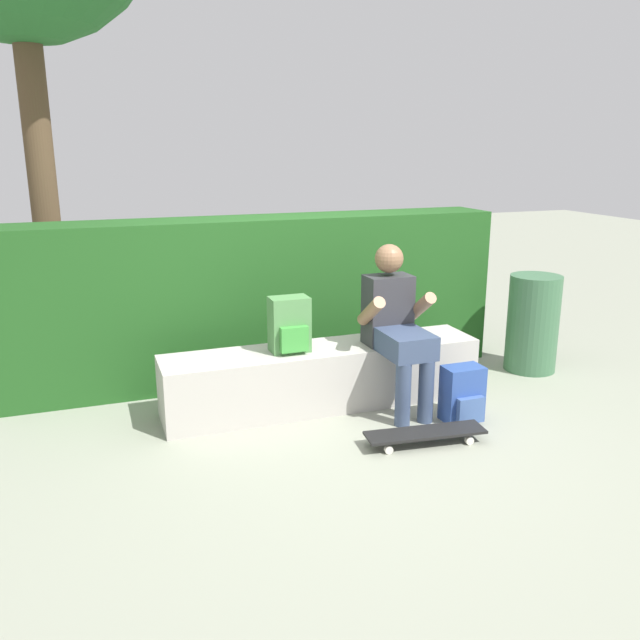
% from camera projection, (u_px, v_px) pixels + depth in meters
% --- Properties ---
extents(ground_plane, '(24.00, 24.00, 0.00)m').
position_uv_depth(ground_plane, '(338.00, 421.00, 4.67)').
color(ground_plane, gray).
extents(bench_main, '(2.38, 0.48, 0.46)m').
position_uv_depth(bench_main, '(323.00, 376.00, 4.90)').
color(bench_main, '#B6B1A8').
rests_on(bench_main, ground).
extents(person_skater, '(0.49, 0.62, 1.21)m').
position_uv_depth(person_skater, '(396.00, 323.00, 4.75)').
color(person_skater, '#333338').
rests_on(person_skater, ground).
extents(skateboard_near_person, '(0.82, 0.29, 0.09)m').
position_uv_depth(skateboard_near_person, '(425.00, 433.00, 4.29)').
color(skateboard_near_person, black).
rests_on(skateboard_near_person, ground).
extents(backpack_on_bench, '(0.28, 0.23, 0.40)m').
position_uv_depth(backpack_on_bench, '(290.00, 325.00, 4.69)').
color(backpack_on_bench, '#51894C').
rests_on(backpack_on_bench, bench_main).
extents(backpack_on_ground, '(0.28, 0.23, 0.40)m').
position_uv_depth(backpack_on_ground, '(463.00, 395.00, 4.63)').
color(backpack_on_ground, '#2D4C99').
rests_on(backpack_on_ground, ground).
extents(hedge_row, '(4.08, 0.52, 1.34)m').
position_uv_depth(hedge_row, '(259.00, 298.00, 5.45)').
color(hedge_row, '#1F4F1C').
rests_on(hedge_row, ground).
extents(trash_bin, '(0.43, 0.43, 0.83)m').
position_uv_depth(trash_bin, '(533.00, 323.00, 5.63)').
color(trash_bin, '#3D6B47').
rests_on(trash_bin, ground).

